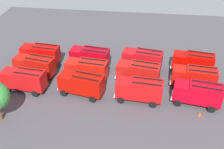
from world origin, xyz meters
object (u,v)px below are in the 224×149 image
fire_truck_3 (41,54)px  fire_truck_6 (87,69)px  traffic_cone_0 (200,114)px  fire_truck_0 (193,62)px  fire_truck_9 (140,89)px  fire_truck_5 (138,72)px  fire_truck_4 (194,77)px  fire_truck_7 (35,65)px  fire_truck_1 (142,59)px  fire_truck_10 (81,84)px  fire_truck_8 (198,93)px  fire_truck_11 (24,79)px  firefighter_1 (133,69)px  firefighter_0 (117,70)px  fire_truck_2 (90,57)px

fire_truck_3 → fire_truck_6: bearing=161.9°
traffic_cone_0 → fire_truck_0: bearing=-90.7°
fire_truck_9 → fire_truck_5: bearing=-80.6°
fire_truck_4 → fire_truck_7: same height
fire_truck_1 → fire_truck_10: 12.67m
fire_truck_8 → fire_truck_9: 8.63m
fire_truck_6 → fire_truck_9: (-9.05, 4.59, 0.00)m
fire_truck_1 → fire_truck_4: (-8.48, 4.66, 0.00)m
fire_truck_6 → fire_truck_11: same height
fire_truck_3 → fire_truck_7: (-0.33, 4.02, 0.00)m
fire_truck_7 → fire_truck_9: same height
fire_truck_10 → fire_truck_11: 9.35m
fire_truck_4 → fire_truck_10: size_ratio=0.98×
fire_truck_6 → fire_truck_9: bearing=159.5°
fire_truck_9 → traffic_cone_0: bearing=170.0°
fire_truck_3 → fire_truck_8: bearing=168.0°
fire_truck_1 → fire_truck_10: bearing=54.1°
fire_truck_3 → traffic_cone_0: (-27.35, 11.12, -1.86)m
fire_truck_9 → fire_truck_6: bearing=-21.9°
fire_truck_7 → traffic_cone_0: size_ratio=12.97×
fire_truck_1 → firefighter_1: bearing=62.5°
fire_truck_0 → fire_truck_5: 10.38m
fire_truck_1 → firefighter_0: 5.04m
firefighter_0 → firefighter_1: 2.94m
fire_truck_1 → fire_truck_6: (9.20, 4.52, 0.00)m
fire_truck_0 → firefighter_0: 13.49m
firefighter_0 → fire_truck_11: bearing=48.2°
fire_truck_5 → firefighter_0: (3.85, -2.15, -1.26)m
fire_truck_3 → fire_truck_9: same height
fire_truck_6 → fire_truck_7: bearing=5.5°
fire_truck_7 → fire_truck_6: bearing=-171.0°
fire_truck_0 → fire_truck_4: (0.38, 4.76, 0.00)m
fire_truck_6 → fire_truck_11: (9.32, 4.15, 0.00)m
fire_truck_5 → fire_truck_6: same height
fire_truck_1 → fire_truck_6: size_ratio=1.01×
fire_truck_3 → fire_truck_11: bearing=96.4°
fire_truck_2 → traffic_cone_0: (-18.15, 11.14, -1.86)m
fire_truck_6 → fire_truck_10: 4.21m
fire_truck_11 → firefighter_1: 18.42m
fire_truck_0 → firefighter_1: size_ratio=4.13×
fire_truck_1 → fire_truck_10: (9.18, 8.73, 0.00)m
fire_truck_9 → fire_truck_10: 9.03m
fire_truck_6 → firefighter_0: fire_truck_6 is taller
fire_truck_1 → fire_truck_7: (18.30, 4.38, 0.00)m
fire_truck_5 → fire_truck_0: bearing=-145.4°
fire_truck_10 → firefighter_0: bearing=-114.7°
fire_truck_6 → fire_truck_11: bearing=30.4°
fire_truck_2 → fire_truck_6: bearing=101.6°
fire_truck_0 → firefighter_0: bearing=19.0°
fire_truck_0 → fire_truck_3: same height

